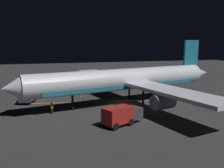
{
  "coord_description": "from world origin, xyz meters",
  "views": [
    {
      "loc": [
        -40.17,
        13.56,
        10.43
      ],
      "look_at": [
        0.0,
        2.0,
        3.5
      ],
      "focal_mm": 40.08,
      "sensor_mm": 36.0,
      "label": 1
    }
  ],
  "objects_px": {
    "baggage_truck": "(30,94)",
    "traffic_cone_under_wing": "(103,116)",
    "traffic_cone_near_left": "(71,99)",
    "ground_crew_worker": "(52,108)",
    "catering_truck": "(121,116)",
    "traffic_cone_near_right": "(81,96)",
    "airliner": "(126,80)"
  },
  "relations": [
    {
      "from": "ground_crew_worker",
      "to": "traffic_cone_near_right",
      "type": "height_order",
      "value": "ground_crew_worker"
    },
    {
      "from": "traffic_cone_near_left",
      "to": "baggage_truck",
      "type": "bearing_deg",
      "value": 74.27
    },
    {
      "from": "airliner",
      "to": "traffic_cone_near_right",
      "type": "relative_size",
      "value": 72.24
    },
    {
      "from": "traffic_cone_near_left",
      "to": "traffic_cone_under_wing",
      "type": "height_order",
      "value": "same"
    },
    {
      "from": "ground_crew_worker",
      "to": "traffic_cone_near_right",
      "type": "bearing_deg",
      "value": -31.18
    },
    {
      "from": "baggage_truck",
      "to": "catering_truck",
      "type": "bearing_deg",
      "value": -145.93
    },
    {
      "from": "airliner",
      "to": "traffic_cone_near_right",
      "type": "bearing_deg",
      "value": 47.99
    },
    {
      "from": "airliner",
      "to": "baggage_truck",
      "type": "bearing_deg",
      "value": 68.98
    },
    {
      "from": "baggage_truck",
      "to": "traffic_cone_under_wing",
      "type": "relative_size",
      "value": 12.15
    },
    {
      "from": "baggage_truck",
      "to": "traffic_cone_under_wing",
      "type": "distance_m",
      "value": 17.0
    },
    {
      "from": "baggage_truck",
      "to": "traffic_cone_near_right",
      "type": "bearing_deg",
      "value": -89.47
    },
    {
      "from": "airliner",
      "to": "traffic_cone_near_right",
      "type": "distance_m",
      "value": 10.17
    },
    {
      "from": "ground_crew_worker",
      "to": "catering_truck",
      "type": "bearing_deg",
      "value": -133.04
    },
    {
      "from": "catering_truck",
      "to": "ground_crew_worker",
      "type": "relative_size",
      "value": 3.41
    },
    {
      "from": "baggage_truck",
      "to": "traffic_cone_near_right",
      "type": "height_order",
      "value": "baggage_truck"
    },
    {
      "from": "traffic_cone_near_left",
      "to": "traffic_cone_near_right",
      "type": "bearing_deg",
      "value": -45.05
    },
    {
      "from": "ground_crew_worker",
      "to": "traffic_cone_under_wing",
      "type": "height_order",
      "value": "ground_crew_worker"
    },
    {
      "from": "ground_crew_worker",
      "to": "traffic_cone_under_wing",
      "type": "bearing_deg",
      "value": -120.53
    },
    {
      "from": "traffic_cone_near_left",
      "to": "traffic_cone_near_right",
      "type": "relative_size",
      "value": 1.0
    },
    {
      "from": "ground_crew_worker",
      "to": "traffic_cone_under_wing",
      "type": "relative_size",
      "value": 3.16
    },
    {
      "from": "traffic_cone_near_right",
      "to": "ground_crew_worker",
      "type": "bearing_deg",
      "value": 148.82
    },
    {
      "from": "catering_truck",
      "to": "traffic_cone_under_wing",
      "type": "height_order",
      "value": "catering_truck"
    },
    {
      "from": "traffic_cone_near_right",
      "to": "traffic_cone_under_wing",
      "type": "xyz_separation_m",
      "value": [
        -13.64,
        -0.99,
        0.0
      ]
    },
    {
      "from": "traffic_cone_near_left",
      "to": "traffic_cone_under_wing",
      "type": "distance_m",
      "value": 11.96
    },
    {
      "from": "traffic_cone_near_right",
      "to": "catering_truck",
      "type": "bearing_deg",
      "value": -171.86
    },
    {
      "from": "baggage_truck",
      "to": "catering_truck",
      "type": "xyz_separation_m",
      "value": [
        -17.3,
        -11.7,
        0.0
      ]
    },
    {
      "from": "airliner",
      "to": "ground_crew_worker",
      "type": "relative_size",
      "value": 22.84
    },
    {
      "from": "baggage_truck",
      "to": "ground_crew_worker",
      "type": "height_order",
      "value": "baggage_truck"
    },
    {
      "from": "traffic_cone_under_wing",
      "to": "ground_crew_worker",
      "type": "bearing_deg",
      "value": 59.47
    },
    {
      "from": "traffic_cone_under_wing",
      "to": "catering_truck",
      "type": "bearing_deg",
      "value": -158.22
    },
    {
      "from": "airliner",
      "to": "catering_truck",
      "type": "xyz_separation_m",
      "value": [
        -11.06,
        4.53,
        -2.78
      ]
    },
    {
      "from": "airliner",
      "to": "traffic_cone_near_left",
      "type": "height_order",
      "value": "airliner"
    }
  ]
}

